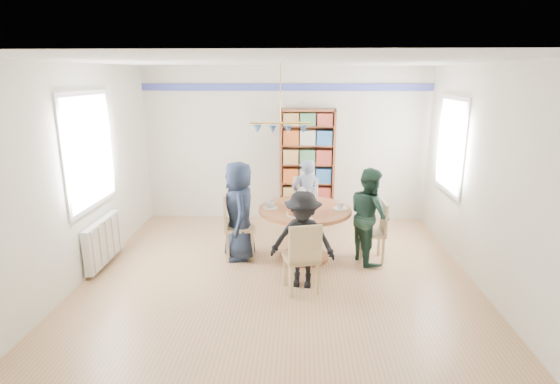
# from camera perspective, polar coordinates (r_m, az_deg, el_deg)

# --- Properties ---
(ground) EXTENTS (5.00, 5.00, 0.00)m
(ground) POSITION_cam_1_polar(r_m,az_deg,el_deg) (5.78, -0.19, -11.15)
(ground) COLOR tan
(room_shell) EXTENTS (5.00, 5.00, 5.00)m
(room_shell) POSITION_cam_1_polar(r_m,az_deg,el_deg) (6.14, -2.24, 6.57)
(room_shell) COLOR white
(room_shell) RESTS_ON ground
(radiator) EXTENTS (0.12, 1.00, 0.60)m
(radiator) POSITION_cam_1_polar(r_m,az_deg,el_deg) (6.48, -22.03, -5.96)
(radiator) COLOR silver
(radiator) RESTS_ON ground
(dining_table) EXTENTS (1.30, 1.30, 0.75)m
(dining_table) POSITION_cam_1_polar(r_m,az_deg,el_deg) (6.17, 3.26, -3.85)
(dining_table) COLOR brown
(dining_table) RESTS_ON ground
(chair_left) EXTENTS (0.49, 0.49, 0.97)m
(chair_left) POSITION_cam_1_polar(r_m,az_deg,el_deg) (6.24, -6.10, -3.92)
(chair_left) COLOR tan
(chair_left) RESTS_ON ground
(chair_right) EXTENTS (0.38, 0.38, 0.85)m
(chair_right) POSITION_cam_1_polar(r_m,az_deg,el_deg) (6.29, 12.45, -4.67)
(chair_right) COLOR tan
(chair_right) RESTS_ON ground
(chair_far) EXTENTS (0.52, 0.52, 0.94)m
(chair_far) POSITION_cam_1_polar(r_m,az_deg,el_deg) (7.12, 3.06, -1.58)
(chair_far) COLOR tan
(chair_far) RESTS_ON ground
(chair_near) EXTENTS (0.48, 0.48, 0.89)m
(chair_near) POSITION_cam_1_polar(r_m,az_deg,el_deg) (5.22, 3.01, -8.21)
(chair_near) COLOR tan
(chair_near) RESTS_ON ground
(person_left) EXTENTS (0.60, 0.78, 1.41)m
(person_left) POSITION_cam_1_polar(r_m,az_deg,el_deg) (6.16, -5.36, -2.46)
(person_left) COLOR #172034
(person_left) RESTS_ON ground
(person_right) EXTENTS (0.69, 0.78, 1.34)m
(person_right) POSITION_cam_1_polar(r_m,az_deg,el_deg) (6.17, 11.59, -3.01)
(person_right) COLOR #193328
(person_right) RESTS_ON ground
(person_far) EXTENTS (0.54, 0.44, 1.28)m
(person_far) POSITION_cam_1_polar(r_m,az_deg,el_deg) (7.00, 3.37, -0.83)
(person_far) COLOR gray
(person_far) RESTS_ON ground
(person_near) EXTENTS (0.84, 0.55, 1.22)m
(person_near) POSITION_cam_1_polar(r_m,az_deg,el_deg) (5.35, 2.98, -6.27)
(person_near) COLOR black
(person_near) RESTS_ON ground
(bookshelf) EXTENTS (0.95, 0.29, 2.00)m
(bookshelf) POSITION_cam_1_polar(r_m,az_deg,el_deg) (7.68, 3.56, 3.22)
(bookshelf) COLOR brown
(bookshelf) RESTS_ON ground
(tableware) EXTENTS (1.18, 1.18, 0.31)m
(tableware) POSITION_cam_1_polar(r_m,az_deg,el_deg) (6.11, 3.05, -1.45)
(tableware) COLOR white
(tableware) RESTS_ON dining_table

